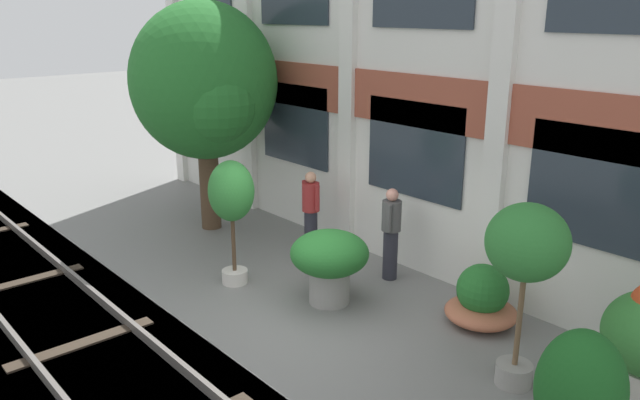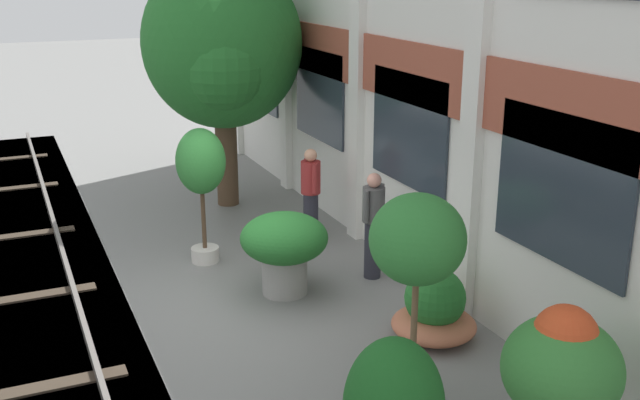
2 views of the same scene
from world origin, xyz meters
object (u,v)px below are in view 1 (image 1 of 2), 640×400
object	(u,v)px
broadleaf_tree	(204,86)
resident_watching_tracks	(311,209)
potted_plant_low_pan	(232,198)
potted_plant_wide_bowl	(482,300)
resident_by_doorway	(391,231)
potted_plant_fluted_column	(330,259)
potted_plant_terracotta_small	(526,251)

from	to	relation	value
broadleaf_tree	resident_watching_tracks	xyz separation A→B (m)	(2.52, 0.74, -2.22)
broadleaf_tree	potted_plant_low_pan	size ratio (longest dim) A/B	2.18
potted_plant_low_pan	resident_watching_tracks	distance (m)	2.11
potted_plant_wide_bowl	resident_watching_tracks	xyz separation A→B (m)	(-3.97, -0.04, 0.49)
potted_plant_low_pan	resident_by_doorway	distance (m)	2.83
broadleaf_tree	potted_plant_fluted_column	distance (m)	5.04
broadleaf_tree	potted_plant_terracotta_small	distance (m)	7.84
resident_by_doorway	potted_plant_terracotta_small	bearing A→B (deg)	128.66
potted_plant_fluted_column	potted_plant_low_pan	xyz separation A→B (m)	(-1.65, -0.75, 0.81)
resident_by_doorway	potted_plant_low_pan	bearing A→B (deg)	22.14
potted_plant_wide_bowl	potted_plant_terracotta_small	bearing A→B (deg)	-40.50
potted_plant_low_pan	resident_watching_tracks	size ratio (longest dim) A/B	1.36
broadleaf_tree	potted_plant_wide_bowl	size ratio (longest dim) A/B	4.36
potted_plant_low_pan	potted_plant_wide_bowl	bearing A→B (deg)	28.63
potted_plant_wide_bowl	resident_by_doorway	bearing A→B (deg)	175.26
potted_plant_terracotta_small	resident_watching_tracks	size ratio (longest dim) A/B	1.49
resident_by_doorway	resident_watching_tracks	xyz separation A→B (m)	(-1.92, -0.21, -0.02)
potted_plant_wide_bowl	potted_plant_low_pan	distance (m)	4.38
potted_plant_wide_bowl	resident_by_doorway	world-z (taller)	resident_by_doorway
potted_plant_terracotta_small	potted_plant_wide_bowl	size ratio (longest dim) A/B	2.20
resident_watching_tracks	potted_plant_wide_bowl	bearing A→B (deg)	95.81
potted_plant_fluted_column	potted_plant_wide_bowl	size ratio (longest dim) A/B	1.16
potted_plant_wide_bowl	resident_by_doorway	xyz separation A→B (m)	(-2.05, 0.17, 0.52)
resident_by_doorway	resident_watching_tracks	size ratio (longest dim) A/B	1.03
potted_plant_low_pan	potted_plant_terracotta_small	bearing A→B (deg)	10.93
broadleaf_tree	potted_plant_wide_bowl	xyz separation A→B (m)	(6.48, 0.78, -2.72)
potted_plant_terracotta_small	potted_plant_wide_bowl	distance (m)	2.19
potted_plant_terracotta_small	potted_plant_wide_bowl	bearing A→B (deg)	139.50
potted_plant_terracotta_small	resident_by_doorway	world-z (taller)	potted_plant_terracotta_small
broadleaf_tree	resident_by_doorway	distance (m)	5.04
potted_plant_terracotta_small	resident_by_doorway	size ratio (longest dim) A/B	1.46
potted_plant_terracotta_small	resident_watching_tracks	world-z (taller)	potted_plant_terracotta_small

